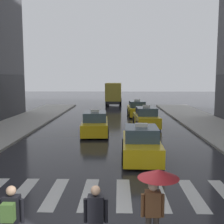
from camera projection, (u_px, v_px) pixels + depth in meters
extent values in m
cube|color=silver|center=(21.00, 193.00, 9.78)|extent=(0.50, 2.80, 0.01)
cube|color=silver|center=(55.00, 193.00, 9.75)|extent=(0.50, 2.80, 0.01)
cube|color=silver|center=(89.00, 194.00, 9.72)|extent=(0.50, 2.80, 0.01)
cube|color=silver|center=(124.00, 194.00, 9.69)|extent=(0.50, 2.80, 0.01)
cube|color=silver|center=(158.00, 194.00, 9.67)|extent=(0.50, 2.80, 0.01)
cube|color=silver|center=(193.00, 195.00, 9.64)|extent=(0.50, 2.80, 0.01)
cube|color=yellow|center=(141.00, 147.00, 14.05)|extent=(1.88, 4.53, 0.84)
cube|color=#384C5B|center=(141.00, 133.00, 13.86)|extent=(1.64, 2.13, 0.64)
cube|color=silver|center=(141.00, 125.00, 13.81)|extent=(0.60, 0.25, 0.18)
cylinder|color=black|center=(124.00, 145.00, 15.45)|extent=(0.23, 0.66, 0.66)
cylinder|color=black|center=(155.00, 145.00, 15.38)|extent=(0.23, 0.66, 0.66)
cylinder|color=black|center=(124.00, 159.00, 12.77)|extent=(0.23, 0.66, 0.66)
cylinder|color=black|center=(161.00, 159.00, 12.70)|extent=(0.23, 0.66, 0.66)
cube|color=#F2EAB2|center=(128.00, 137.00, 16.32)|extent=(0.20, 0.04, 0.14)
cube|color=#F2EAB2|center=(149.00, 137.00, 16.27)|extent=(0.20, 0.04, 0.14)
cube|color=yellow|center=(95.00, 126.00, 20.14)|extent=(2.03, 4.59, 0.84)
cube|color=#384C5B|center=(95.00, 116.00, 19.96)|extent=(1.71, 2.18, 0.64)
cube|color=silver|center=(95.00, 111.00, 19.91)|extent=(0.61, 0.27, 0.18)
cylinder|color=black|center=(85.00, 126.00, 21.49)|extent=(0.25, 0.67, 0.66)
cylinder|color=black|center=(107.00, 126.00, 21.53)|extent=(0.25, 0.67, 0.66)
cylinder|color=black|center=(82.00, 133.00, 18.81)|extent=(0.25, 0.67, 0.66)
cylinder|color=black|center=(107.00, 133.00, 18.86)|extent=(0.25, 0.67, 0.66)
cube|color=#F2EAB2|center=(88.00, 121.00, 22.37)|extent=(0.20, 0.05, 0.14)
cube|color=#F2EAB2|center=(104.00, 121.00, 22.41)|extent=(0.20, 0.05, 0.14)
cube|color=yellow|center=(146.00, 120.00, 23.33)|extent=(2.00, 4.58, 0.84)
cube|color=#384C5B|center=(146.00, 111.00, 23.14)|extent=(1.69, 2.17, 0.64)
cube|color=silver|center=(146.00, 106.00, 23.09)|extent=(0.61, 0.27, 0.18)
cylinder|color=black|center=(134.00, 120.00, 24.68)|extent=(0.25, 0.67, 0.66)
cylinder|color=black|center=(153.00, 120.00, 24.72)|extent=(0.25, 0.67, 0.66)
cylinder|color=black|center=(138.00, 125.00, 22.00)|extent=(0.25, 0.67, 0.66)
cylinder|color=black|center=(159.00, 125.00, 22.04)|extent=(0.25, 0.67, 0.66)
cube|color=#F2EAB2|center=(136.00, 116.00, 25.57)|extent=(0.20, 0.05, 0.14)
cube|color=#F2EAB2|center=(149.00, 116.00, 25.59)|extent=(0.20, 0.05, 0.14)
cube|color=yellow|center=(137.00, 111.00, 29.76)|extent=(1.92, 4.55, 0.84)
cube|color=#384C5B|center=(137.00, 104.00, 29.57)|extent=(1.66, 2.14, 0.64)
cube|color=silver|center=(137.00, 100.00, 29.52)|extent=(0.61, 0.26, 0.18)
cylinder|color=black|center=(128.00, 112.00, 31.12)|extent=(0.24, 0.67, 0.66)
cylinder|color=black|center=(143.00, 112.00, 31.13)|extent=(0.24, 0.67, 0.66)
cylinder|color=black|center=(130.00, 115.00, 28.44)|extent=(0.24, 0.67, 0.66)
cylinder|color=black|center=(146.00, 115.00, 28.45)|extent=(0.24, 0.67, 0.66)
cube|color=#F2EAB2|center=(130.00, 108.00, 32.00)|extent=(0.20, 0.05, 0.14)
cube|color=#F2EAB2|center=(141.00, 108.00, 32.01)|extent=(0.20, 0.05, 0.14)
cube|color=#2D2D2D|center=(114.00, 101.00, 41.50)|extent=(1.91, 6.63, 0.40)
cube|color=silver|center=(114.00, 92.00, 44.62)|extent=(2.13, 1.84, 2.10)
cube|color=#384C5B|center=(115.00, 89.00, 45.49)|extent=(1.89, 0.07, 0.95)
cube|color=gold|center=(114.00, 92.00, 40.43)|extent=(2.28, 4.84, 2.50)
cylinder|color=black|center=(108.00, 101.00, 44.63)|extent=(0.30, 0.90, 0.90)
cylinder|color=black|center=(121.00, 101.00, 44.55)|extent=(0.30, 0.90, 0.90)
cylinder|color=black|center=(106.00, 103.00, 40.13)|extent=(0.30, 0.90, 0.90)
cylinder|color=black|center=(120.00, 103.00, 40.05)|extent=(0.30, 0.90, 0.90)
cube|color=brown|center=(153.00, 203.00, 6.46)|extent=(0.36, 0.24, 0.60)
sphere|color=beige|center=(153.00, 186.00, 6.41)|extent=(0.22, 0.22, 0.22)
cylinder|color=brown|center=(143.00, 205.00, 6.47)|extent=(0.09, 0.09, 0.55)
cylinder|color=brown|center=(162.00, 206.00, 6.46)|extent=(0.09, 0.09, 0.55)
cylinder|color=#4C4C4C|center=(158.00, 191.00, 6.42)|extent=(0.02, 0.02, 1.00)
cone|color=maroon|center=(158.00, 174.00, 6.37)|extent=(0.96, 0.96, 0.20)
cube|color=black|center=(12.00, 209.00, 6.20)|extent=(0.36, 0.24, 0.60)
sphere|color=tan|center=(11.00, 191.00, 6.15)|extent=(0.22, 0.22, 0.22)
cylinder|color=black|center=(2.00, 211.00, 6.21)|extent=(0.09, 0.09, 0.55)
cylinder|color=black|center=(22.00, 211.00, 6.20)|extent=(0.09, 0.09, 0.55)
cube|color=#4C7233|center=(8.00, 212.00, 5.98)|extent=(0.28, 0.18, 0.40)
cube|color=black|center=(96.00, 208.00, 6.21)|extent=(0.36, 0.24, 0.60)
sphere|color=tan|center=(96.00, 190.00, 6.16)|extent=(0.22, 0.22, 0.22)
cylinder|color=black|center=(86.00, 210.00, 6.22)|extent=(0.09, 0.09, 0.55)
cylinder|color=black|center=(106.00, 211.00, 6.21)|extent=(0.09, 0.09, 0.55)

